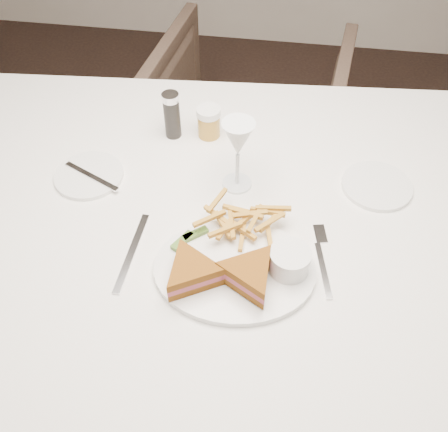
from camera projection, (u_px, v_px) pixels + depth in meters
name	position (u px, v px, depth m)	size (l,w,h in m)	color
table	(227.00, 305.00, 1.37)	(1.52, 1.02, 0.75)	white
chair_far	(248.00, 118.00, 1.95)	(0.70, 0.65, 0.72)	#4A382D
table_setting	(231.00, 222.00, 1.03)	(0.82, 0.58, 0.18)	white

